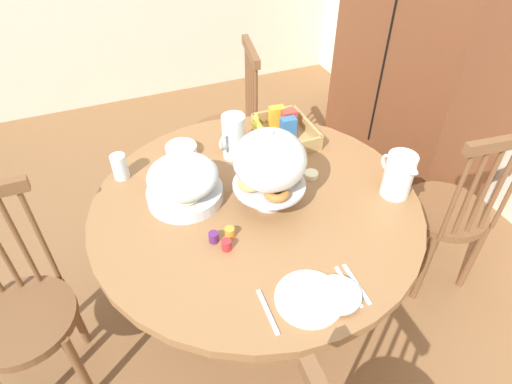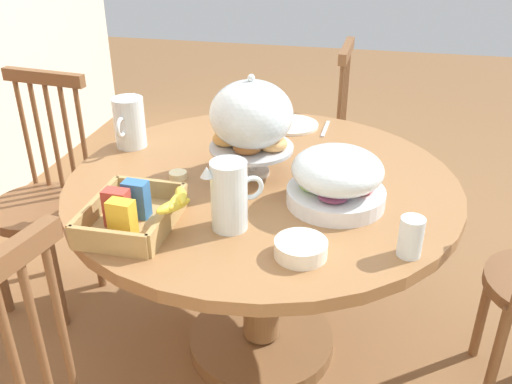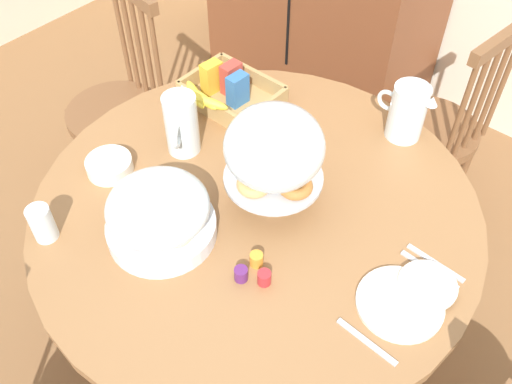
{
  "view_description": "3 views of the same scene",
  "coord_description": "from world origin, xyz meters",
  "px_view_note": "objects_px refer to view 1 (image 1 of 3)",
  "views": [
    {
      "loc": [
        1.23,
        -0.37,
        1.89
      ],
      "look_at": [
        0.05,
        0.11,
        0.79
      ],
      "focal_mm": 30.49,
      "sensor_mm": 36.0,
      "label": 1
    },
    {
      "loc": [
        -1.59,
        -0.22,
        1.57
      ],
      "look_at": [
        -0.05,
        0.11,
        0.74
      ],
      "focal_mm": 39.28,
      "sensor_mm": 36.0,
      "label": 2
    },
    {
      "loc": [
        0.75,
        -0.71,
        1.98
      ],
      "look_at": [
        0.05,
        0.11,
        0.79
      ],
      "focal_mm": 39.81,
      "sensor_mm": 36.0,
      "label": 3
    }
  ],
  "objects_px": {
    "butter_dish": "(311,175)",
    "windsor_chair_near_window": "(229,133)",
    "cereal_basket": "(282,129)",
    "china_plate_large": "(309,298)",
    "fruit_platter_covered": "(184,182)",
    "windsor_chair_far_side": "(448,213)",
    "milk_pitcher": "(398,177)",
    "pastry_stand_with_dome": "(270,163)",
    "drinking_glass": "(120,167)",
    "cereal_bowl": "(181,150)",
    "dining_table": "(256,235)",
    "windsor_chair_by_cabinet": "(23,315)",
    "wooden_armoire": "(431,27)",
    "orange_juice_pitcher": "(234,138)",
    "china_plate_small": "(338,294)"
  },
  "relations": [
    {
      "from": "butter_dish",
      "to": "windsor_chair_near_window",
      "type": "bearing_deg",
      "value": -175.45
    },
    {
      "from": "cereal_basket",
      "to": "china_plate_large",
      "type": "height_order",
      "value": "cereal_basket"
    },
    {
      "from": "fruit_platter_covered",
      "to": "cereal_basket",
      "type": "xyz_separation_m",
      "value": [
        -0.25,
        0.54,
        -0.04
      ]
    },
    {
      "from": "windsor_chair_far_side",
      "to": "milk_pitcher",
      "type": "height_order",
      "value": "windsor_chair_far_side"
    },
    {
      "from": "pastry_stand_with_dome",
      "to": "butter_dish",
      "type": "xyz_separation_m",
      "value": [
        -0.09,
        0.23,
        -0.19
      ]
    },
    {
      "from": "windsor_chair_far_side",
      "to": "drinking_glass",
      "type": "relative_size",
      "value": 8.86
    },
    {
      "from": "cereal_bowl",
      "to": "drinking_glass",
      "type": "bearing_deg",
      "value": -76.76
    },
    {
      "from": "dining_table",
      "to": "windsor_chair_by_cabinet",
      "type": "relative_size",
      "value": 1.34
    },
    {
      "from": "wooden_armoire",
      "to": "dining_table",
      "type": "relative_size",
      "value": 1.51
    },
    {
      "from": "fruit_platter_covered",
      "to": "cereal_bowl",
      "type": "distance_m",
      "value": 0.31
    },
    {
      "from": "fruit_platter_covered",
      "to": "orange_juice_pitcher",
      "type": "xyz_separation_m",
      "value": [
        -0.2,
        0.28,
        0.01
      ]
    },
    {
      "from": "windsor_chair_by_cabinet",
      "to": "drinking_glass",
      "type": "distance_m",
      "value": 0.68
    },
    {
      "from": "windsor_chair_near_window",
      "to": "windsor_chair_far_side",
      "type": "bearing_deg",
      "value": 34.73
    },
    {
      "from": "drinking_glass",
      "to": "cereal_bowl",
      "type": "bearing_deg",
      "value": 103.24
    },
    {
      "from": "butter_dish",
      "to": "drinking_glass",
      "type": "bearing_deg",
      "value": -112.08
    },
    {
      "from": "cereal_basket",
      "to": "butter_dish",
      "type": "height_order",
      "value": "cereal_basket"
    },
    {
      "from": "milk_pitcher",
      "to": "fruit_platter_covered",
      "type": "bearing_deg",
      "value": -109.93
    },
    {
      "from": "fruit_platter_covered",
      "to": "orange_juice_pitcher",
      "type": "bearing_deg",
      "value": 125.64
    },
    {
      "from": "windsor_chair_near_window",
      "to": "cereal_basket",
      "type": "xyz_separation_m",
      "value": [
        0.55,
        0.08,
        0.33
      ]
    },
    {
      "from": "wooden_armoire",
      "to": "windsor_chair_far_side",
      "type": "height_order",
      "value": "wooden_armoire"
    },
    {
      "from": "milk_pitcher",
      "to": "cereal_bowl",
      "type": "relative_size",
      "value": 1.4
    },
    {
      "from": "butter_dish",
      "to": "windsor_chair_by_cabinet",
      "type": "bearing_deg",
      "value": -88.86
    },
    {
      "from": "pastry_stand_with_dome",
      "to": "butter_dish",
      "type": "relative_size",
      "value": 5.73
    },
    {
      "from": "windsor_chair_far_side",
      "to": "wooden_armoire",
      "type": "bearing_deg",
      "value": 153.14
    },
    {
      "from": "orange_juice_pitcher",
      "to": "windsor_chair_far_side",
      "type": "bearing_deg",
      "value": 63.51
    },
    {
      "from": "cereal_bowl",
      "to": "drinking_glass",
      "type": "height_order",
      "value": "drinking_glass"
    },
    {
      "from": "china_plate_small",
      "to": "milk_pitcher",
      "type": "bearing_deg",
      "value": 127.1
    },
    {
      "from": "drinking_glass",
      "to": "fruit_platter_covered",
      "type": "bearing_deg",
      "value": 42.01
    },
    {
      "from": "windsor_chair_far_side",
      "to": "cereal_bowl",
      "type": "relative_size",
      "value": 6.96
    },
    {
      "from": "orange_juice_pitcher",
      "to": "cereal_basket",
      "type": "relative_size",
      "value": 0.64
    },
    {
      "from": "orange_juice_pitcher",
      "to": "butter_dish",
      "type": "bearing_deg",
      "value": 43.12
    },
    {
      "from": "china_plate_small",
      "to": "wooden_armoire",
      "type": "bearing_deg",
      "value": 133.83
    },
    {
      "from": "wooden_armoire",
      "to": "milk_pitcher",
      "type": "height_order",
      "value": "wooden_armoire"
    },
    {
      "from": "china_plate_small",
      "to": "butter_dish",
      "type": "height_order",
      "value": "same"
    },
    {
      "from": "cereal_basket",
      "to": "china_plate_large",
      "type": "xyz_separation_m",
      "value": [
        0.87,
        -0.31,
        -0.04
      ]
    },
    {
      "from": "windsor_chair_near_window",
      "to": "cereal_basket",
      "type": "height_order",
      "value": "windsor_chair_near_window"
    },
    {
      "from": "butter_dish",
      "to": "china_plate_small",
      "type": "bearing_deg",
      "value": -19.92
    },
    {
      "from": "china_plate_large",
      "to": "milk_pitcher",
      "type": "bearing_deg",
      "value": 120.53
    },
    {
      "from": "pastry_stand_with_dome",
      "to": "china_plate_small",
      "type": "height_order",
      "value": "pastry_stand_with_dome"
    },
    {
      "from": "windsor_chair_near_window",
      "to": "orange_juice_pitcher",
      "type": "xyz_separation_m",
      "value": [
        0.61,
        -0.18,
        0.38
      ]
    },
    {
      "from": "drinking_glass",
      "to": "wooden_armoire",
      "type": "bearing_deg",
      "value": 102.03
    },
    {
      "from": "pastry_stand_with_dome",
      "to": "cereal_basket",
      "type": "distance_m",
      "value": 0.5
    },
    {
      "from": "wooden_armoire",
      "to": "orange_juice_pitcher",
      "type": "relative_size",
      "value": 9.67
    },
    {
      "from": "fruit_platter_covered",
      "to": "china_plate_large",
      "type": "distance_m",
      "value": 0.66
    },
    {
      "from": "wooden_armoire",
      "to": "cereal_basket",
      "type": "bearing_deg",
      "value": -71.16
    },
    {
      "from": "china_plate_small",
      "to": "pastry_stand_with_dome",
      "type": "bearing_deg",
      "value": -177.3
    },
    {
      "from": "wooden_armoire",
      "to": "drinking_glass",
      "type": "relative_size",
      "value": 17.82
    },
    {
      "from": "orange_juice_pitcher",
      "to": "china_plate_small",
      "type": "relative_size",
      "value": 1.35
    },
    {
      "from": "windsor_chair_near_window",
      "to": "drinking_glass",
      "type": "relative_size",
      "value": 8.86
    },
    {
      "from": "wooden_armoire",
      "to": "butter_dish",
      "type": "distance_m",
      "value": 1.34
    }
  ]
}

